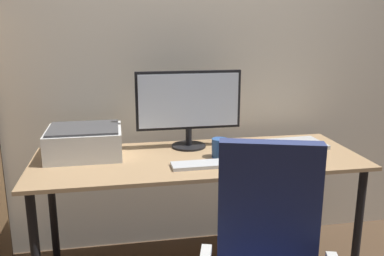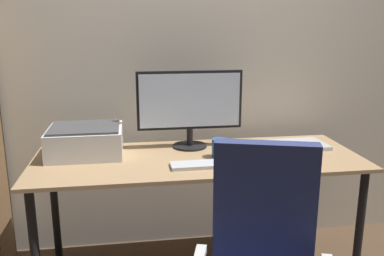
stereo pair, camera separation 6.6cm
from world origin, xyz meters
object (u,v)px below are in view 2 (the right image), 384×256
object	(u,v)px
printer	(86,141)
monitor	(190,104)
keyboard	(199,165)
laptop	(298,145)
coffee_mug	(220,148)
mouse	(237,160)
desk	(198,171)

from	to	relation	value
printer	monitor	bearing A→B (deg)	5.60
monitor	keyboard	size ratio (longest dim) A/B	2.10
monitor	printer	size ratio (longest dim) A/B	1.52
laptop	printer	distance (m)	1.23
laptop	printer	world-z (taller)	printer
keyboard	laptop	size ratio (longest dim) A/B	0.91
laptop	keyboard	bearing A→B (deg)	-161.42
monitor	coffee_mug	bearing A→B (deg)	-58.29
printer	coffee_mug	bearing A→B (deg)	-12.36
mouse	laptop	size ratio (longest dim) A/B	0.30
mouse	desk	bearing A→B (deg)	148.08
mouse	printer	distance (m)	0.84
keyboard	printer	bearing A→B (deg)	152.85
desk	printer	bearing A→B (deg)	167.49
keyboard	desk	bearing A→B (deg)	81.67
coffee_mug	laptop	size ratio (longest dim) A/B	0.32
monitor	printer	world-z (taller)	monitor
laptop	desk	bearing A→B (deg)	-174.13
printer	laptop	bearing A→B (deg)	-1.66
monitor	coffee_mug	world-z (taller)	monitor
desk	keyboard	world-z (taller)	keyboard
keyboard	laptop	xyz separation A→B (m)	(0.64, 0.26, 0.00)
monitor	laptop	size ratio (longest dim) A/B	1.90
coffee_mug	printer	world-z (taller)	printer
monitor	laptop	distance (m)	0.69
monitor	keyboard	bearing A→B (deg)	-90.55
desk	coffee_mug	bearing A→B (deg)	-11.61
coffee_mug	laptop	distance (m)	0.52
keyboard	laptop	world-z (taller)	laptop
desk	coffee_mug	world-z (taller)	coffee_mug
mouse	printer	xyz separation A→B (m)	(-0.79, 0.27, 0.06)
keyboard	mouse	xyz separation A→B (m)	(0.20, 0.02, 0.01)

